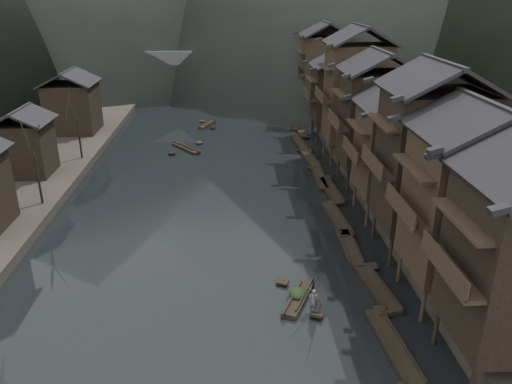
{
  "coord_description": "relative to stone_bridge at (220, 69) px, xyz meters",
  "views": [
    {
      "loc": [
        2.0,
        -29.8,
        20.22
      ],
      "look_at": [
        4.25,
        13.36,
        2.5
      ],
      "focal_mm": 35.0,
      "sensor_mm": 36.0,
      "label": 1
    }
  ],
  "objects": [
    {
      "name": "left_houses",
      "position": [
        -20.5,
        -51.88,
        0.55
      ],
      "size": [
        8.1,
        53.2,
        8.73
      ],
      "color": "black",
      "rests_on": "left_bank"
    },
    {
      "name": "boatman",
      "position": [
        7.24,
        -74.26,
        -3.81
      ],
      "size": [
        0.7,
        0.53,
        1.73
      ],
      "primitive_type": "imported",
      "rotation": [
        0.0,
        0.0,
        2.95
      ],
      "color": "#555558",
      "rests_on": "hero_sampan"
    },
    {
      "name": "right_bank",
      "position": [
        35.0,
        -32.0,
        -4.21
      ],
      "size": [
        40.0,
        200.0,
        1.8
      ],
      "primitive_type": "cube",
      "color": "#2D2823",
      "rests_on": "ground"
    },
    {
      "name": "cargo_heap",
      "position": [
        6.41,
        -72.43,
        -4.34
      ],
      "size": [
        1.12,
        1.46,
        0.67
      ],
      "primitive_type": "ellipsoid",
      "color": "black",
      "rests_on": "hero_sampan"
    },
    {
      "name": "water",
      "position": [
        0.0,
        -72.0,
        -5.11
      ],
      "size": [
        300.0,
        300.0,
        0.0
      ],
      "primitive_type": "plane",
      "color": "black",
      "rests_on": "ground"
    },
    {
      "name": "bamboo_pole",
      "position": [
        7.44,
        -74.26,
        -1.31
      ],
      "size": [
        1.47,
        2.71,
        3.27
      ],
      "primitive_type": "cylinder",
      "rotation": [
        0.75,
        0.0,
        -0.48
      ],
      "color": "#8C7A51",
      "rests_on": "boatman"
    },
    {
      "name": "stilt_houses",
      "position": [
        17.28,
        -52.6,
        3.96
      ],
      "size": [
        9.0,
        67.6,
        16.51
      ],
      "color": "black",
      "rests_on": "ground"
    },
    {
      "name": "moored_sampans",
      "position": [
        11.96,
        -44.91,
        -4.91
      ],
      "size": [
        2.97,
        73.45,
        0.47
      ],
      "color": "black",
      "rests_on": "water"
    },
    {
      "name": "hero_sampan",
      "position": [
        6.5,
        -72.64,
        -4.91
      ],
      "size": [
        2.88,
        4.98,
        0.44
      ],
      "color": "black",
      "rests_on": "water"
    },
    {
      "name": "stone_bridge",
      "position": [
        0.0,
        0.0,
        0.0
      ],
      "size": [
        40.0,
        6.0,
        9.0
      ],
      "color": "#4C4C4F",
      "rests_on": "ground"
    },
    {
      "name": "midriver_boats",
      "position": [
        -0.58,
        -26.1,
        -4.91
      ],
      "size": [
        12.54,
        27.62,
        0.45
      ],
      "color": "black",
      "rests_on": "water"
    }
  ]
}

